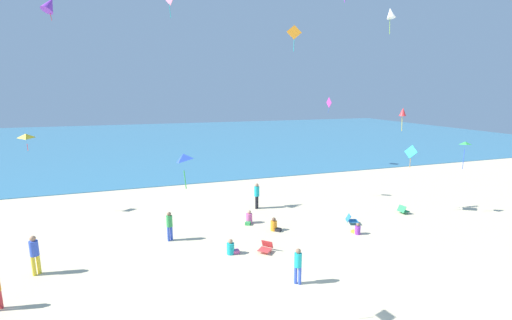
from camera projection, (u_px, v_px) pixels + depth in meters
name	position (u px, v px, depth m)	size (l,w,h in m)	color
ground_plane	(237.00, 223.00, 20.82)	(120.00, 120.00, 0.00)	beige
ocean_water	(174.00, 139.00, 57.84)	(120.00, 60.00, 0.05)	teal
beach_chair_near_camera	(266.00, 247.00, 16.99)	(0.87, 0.87, 0.52)	#D13D3D
beach_chair_far_left	(351.00, 220.00, 20.57)	(0.84, 0.77, 0.57)	#2370B2
beach_chair_mid_beach	(403.00, 210.00, 22.36)	(0.69, 0.63, 0.54)	#2D9956
person_0	(35.00, 252.00, 14.71)	(0.49, 0.49, 1.77)	yellow
person_1	(170.00, 224.00, 18.14)	(0.43, 0.43, 1.58)	blue
person_2	(257.00, 194.00, 23.19)	(0.49, 0.49, 1.74)	black
person_4	(298.00, 264.00, 14.01)	(0.43, 0.43, 1.54)	blue
person_5	(357.00, 230.00, 19.11)	(0.41, 0.57, 0.65)	purple
person_6	(274.00, 226.00, 19.58)	(0.67, 0.65, 0.77)	orange
person_7	(249.00, 218.00, 20.67)	(0.62, 0.72, 0.81)	#D8599E
person_8	(231.00, 248.00, 16.75)	(0.62, 0.38, 0.76)	#19ADB2
kite_teal	(411.00, 152.00, 21.81)	(0.33, 0.85, 1.45)	#1EADAD
kite_green	(465.00, 144.00, 17.94)	(0.56, 0.53, 1.48)	green
kite_yellow	(26.00, 136.00, 21.17)	(0.81, 0.66, 1.12)	yellow
kite_pink	(170.00, 0.00, 21.57)	(0.44, 0.62, 1.48)	pink
kite_red	(403.00, 112.00, 20.62)	(0.58, 0.57, 1.41)	red
kite_blue	(183.00, 157.00, 10.04)	(0.70, 0.75, 1.10)	blue
kite_magenta	(329.00, 103.00, 35.28)	(0.13, 1.07, 1.61)	#DB3DA8
kite_orange	(294.00, 33.00, 19.76)	(0.84, 0.29, 1.48)	orange
kite_white	(391.00, 13.00, 24.09)	(0.67, 0.80, 1.83)	white
kite_purple	(49.00, 4.00, 19.47)	(1.20, 1.19, 1.38)	purple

